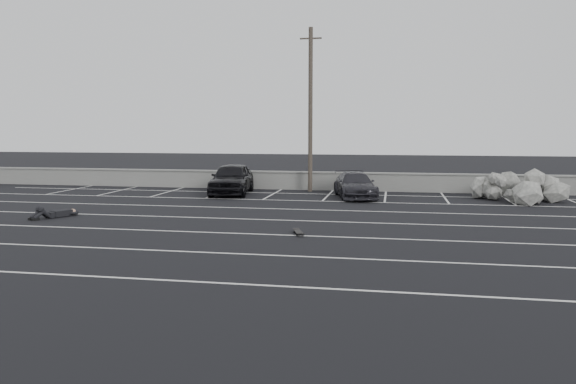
% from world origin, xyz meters
% --- Properties ---
extents(ground, '(120.00, 120.00, 0.00)m').
position_xyz_m(ground, '(0.00, 0.00, 0.00)').
color(ground, black).
rests_on(ground, ground).
extents(seawall, '(50.00, 0.45, 1.06)m').
position_xyz_m(seawall, '(0.00, 14.00, 0.55)').
color(seawall, gray).
rests_on(seawall, ground).
extents(stall_lines, '(36.00, 20.05, 0.01)m').
position_xyz_m(stall_lines, '(-0.08, 4.41, 0.00)').
color(stall_lines, silver).
rests_on(stall_lines, ground).
extents(car_left, '(2.54, 5.11, 1.68)m').
position_xyz_m(car_left, '(-4.21, 11.16, 0.84)').
color(car_left, black).
rests_on(car_left, ground).
extents(car_right, '(2.79, 4.76, 1.29)m').
position_xyz_m(car_right, '(2.47, 10.77, 0.65)').
color(car_right, '#25242A').
rests_on(car_right, ground).
extents(utility_pole, '(1.21, 0.24, 9.05)m').
position_xyz_m(utility_pole, '(-0.22, 13.20, 4.58)').
color(utility_pole, '#4C4238').
rests_on(utility_pole, ground).
extents(trash_bin, '(0.86, 0.86, 1.08)m').
position_xyz_m(trash_bin, '(10.24, 13.07, 0.55)').
color(trash_bin, '#29292C').
rests_on(trash_bin, ground).
extents(riprap_pile, '(4.62, 3.99, 1.18)m').
position_xyz_m(riprap_pile, '(10.39, 10.85, 0.46)').
color(riprap_pile, '#A2A198').
rests_on(riprap_pile, ground).
extents(person, '(2.87, 3.24, 0.50)m').
position_xyz_m(person, '(-8.73, 2.27, 0.25)').
color(person, black).
rests_on(person, ground).
extents(skateboard, '(0.48, 0.87, 0.10)m').
position_xyz_m(skateboard, '(1.30, 0.21, 0.08)').
color(skateboard, black).
rests_on(skateboard, ground).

